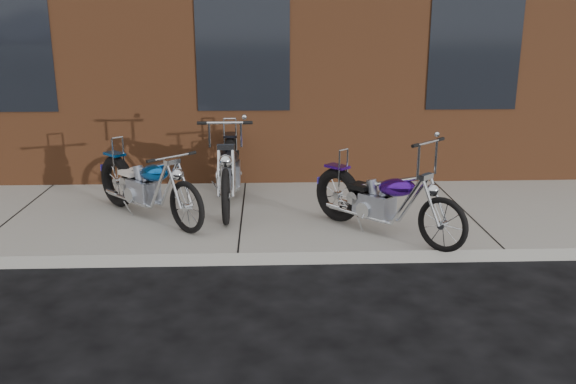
{
  "coord_description": "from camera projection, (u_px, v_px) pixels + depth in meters",
  "views": [
    {
      "loc": [
        0.31,
        -6.32,
        2.64
      ],
      "look_at": [
        0.59,
        0.8,
        0.62
      ],
      "focal_mm": 38.0,
      "sensor_mm": 36.0,
      "label": 1
    }
  ],
  "objects": [
    {
      "name": "chopper_purple",
      "position": [
        383.0,
        203.0,
        7.24
      ],
      "size": [
        1.55,
        1.67,
        1.22
      ],
      "rotation": [
        0.0,
        0.0,
        -0.82
      ],
      "color": "black",
      "rests_on": "sidewalk"
    },
    {
      "name": "sidewalk",
      "position": [
        242.0,
        217.0,
        8.2
      ],
      "size": [
        22.0,
        3.0,
        0.15
      ],
      "primitive_type": "cube",
      "color": "gray",
      "rests_on": "ground"
    },
    {
      "name": "ground",
      "position": [
        238.0,
        266.0,
        6.78
      ],
      "size": [
        120.0,
        120.0,
        0.0
      ],
      "primitive_type": "plane",
      "color": "black",
      "rests_on": "ground"
    },
    {
      "name": "chopper_third",
      "position": [
        229.0,
        172.0,
        8.47
      ],
      "size": [
        0.61,
        2.49,
        1.26
      ],
      "rotation": [
        0.0,
        0.0,
        -1.56
      ],
      "color": "black",
      "rests_on": "sidewalk"
    },
    {
      "name": "chopper_blue",
      "position": [
        147.0,
        188.0,
        7.84
      ],
      "size": [
        1.63,
        1.7,
        0.98
      ],
      "rotation": [
        0.0,
        0.0,
        -0.81
      ],
      "color": "black",
      "rests_on": "sidewalk"
    }
  ]
}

